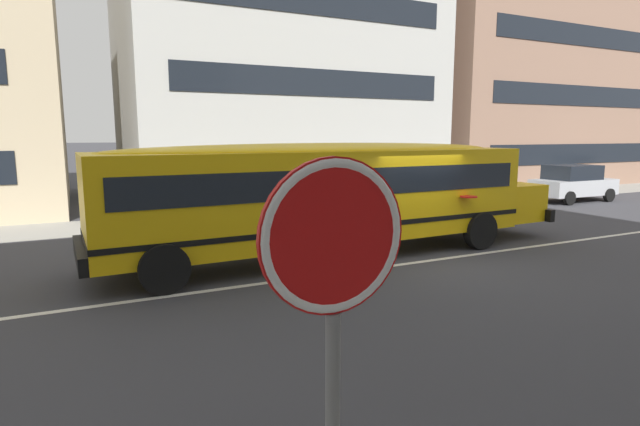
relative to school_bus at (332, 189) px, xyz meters
The scene contains 8 objects.
ground_plane 2.92m from the school_bus, 39.67° to the right, with size 400.00×400.00×0.00m, color #38383D.
sidewalk_far 7.26m from the school_bus, 74.82° to the left, with size 120.00×3.00×0.01m, color gray.
lane_centreline 2.92m from the school_bus, 39.67° to the right, with size 110.00×0.16×0.01m, color silver.
school_bus is the anchor object (origin of this frame).
parked_car_silver_end_of_row 15.21m from the school_bus, 16.66° to the left, with size 3.91×1.90×1.64m.
stop_sign_post 10.15m from the school_bus, 117.45° to the right, with size 0.70×0.07×2.90m.
apartment_block_far_centre 14.90m from the school_bus, 74.86° to the left, with size 14.31×10.51×13.30m.
apartment_block_far_right 25.69m from the school_bus, 35.05° to the left, with size 17.27×12.35×13.30m.
Camera 1 is at (-7.52, -9.36, 2.99)m, focal length 28.21 mm.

